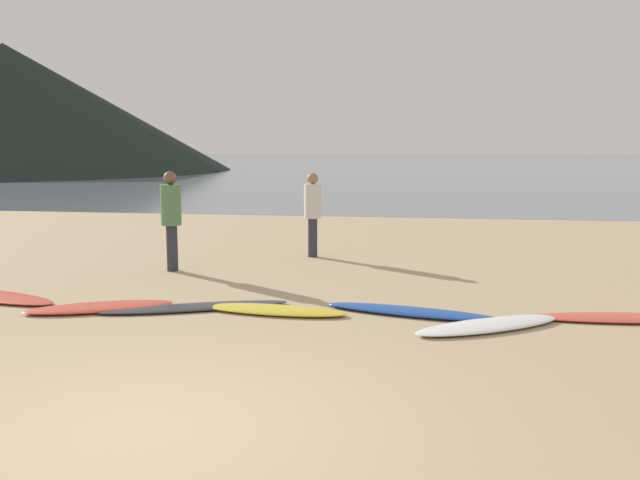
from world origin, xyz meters
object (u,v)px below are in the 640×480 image
(person_0, at_px, (313,208))
(person_1, at_px, (171,213))
(surfboard_7, at_px, (624,318))
(surfboard_2, at_px, (100,307))
(surfboard_4, at_px, (273,310))
(surfboard_3, at_px, (195,307))
(surfboard_5, at_px, (413,312))
(surfboard_6, at_px, (489,325))

(person_0, xyz_separation_m, person_1, (-2.16, -1.86, 0.06))
(surfboard_7, height_order, person_0, person_0)
(surfboard_2, bearing_deg, surfboard_4, -20.53)
(surfboard_2, xyz_separation_m, person_1, (-0.06, 2.89, 0.98))
(person_0, bearing_deg, surfboard_4, -76.66)
(surfboard_7, xyz_separation_m, person_0, (-4.69, 4.24, 0.93))
(surfboard_3, xyz_separation_m, surfboard_7, (5.55, 0.28, 0.00))
(surfboard_5, xyz_separation_m, surfboard_7, (2.64, 0.13, -0.01))
(surfboard_6, bearing_deg, surfboard_4, 139.38)
(person_1, bearing_deg, surfboard_4, -5.25)
(surfboard_4, bearing_deg, surfboard_2, -168.76)
(surfboard_7, bearing_deg, surfboard_2, 178.64)
(person_0, bearing_deg, surfboard_2, -103.38)
(surfboard_5, relative_size, person_0, 1.44)
(surfboard_2, xyz_separation_m, surfboard_3, (1.24, 0.24, -0.01))
(surfboard_4, height_order, surfboard_5, surfboard_5)
(surfboard_3, distance_m, surfboard_5, 2.91)
(surfboard_4, distance_m, surfboard_6, 2.76)
(surfboard_2, distance_m, surfboard_4, 2.34)
(surfboard_3, relative_size, surfboard_5, 1.07)
(surfboard_2, height_order, surfboard_3, surfboard_2)
(surfboard_6, bearing_deg, person_0, 88.15)
(person_0, bearing_deg, surfboard_6, -48.34)
(surfboard_5, bearing_deg, person_1, 163.06)
(surfboard_7, bearing_deg, person_0, 132.21)
(surfboard_3, height_order, surfboard_4, surfboard_4)
(person_1, bearing_deg, surfboard_5, 12.17)
(surfboard_5, xyz_separation_m, person_1, (-4.21, 2.51, 0.98))
(surfboard_6, xyz_separation_m, person_1, (-5.13, 3.04, 0.98))
(surfboard_4, bearing_deg, person_0, 98.76)
(surfboard_2, height_order, person_0, person_0)
(surfboard_2, distance_m, person_0, 5.28)
(surfboard_2, relative_size, surfboard_3, 0.76)
(surfboard_5, xyz_separation_m, surfboard_6, (0.92, -0.53, -0.00))
(surfboard_4, distance_m, surfboard_5, 1.83)
(surfboard_2, relative_size, person_0, 1.18)
(surfboard_6, distance_m, person_0, 5.80)
(surfboard_4, bearing_deg, surfboard_3, -175.07)
(surfboard_2, xyz_separation_m, surfboard_6, (5.07, -0.14, -0.00))
(surfboard_5, height_order, surfboard_6, surfboard_5)
(surfboard_3, relative_size, person_1, 1.46)
(surfboard_2, relative_size, surfboard_7, 0.82)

